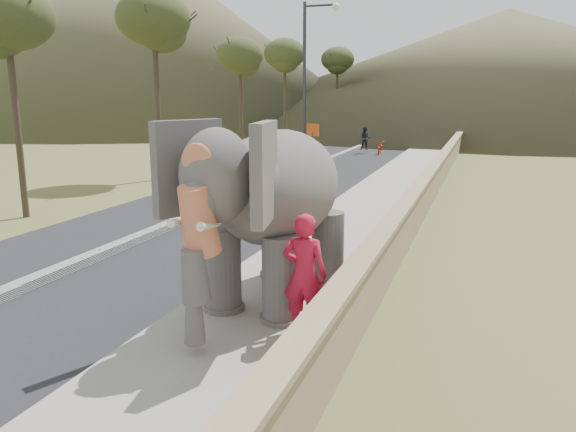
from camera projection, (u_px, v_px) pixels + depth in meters
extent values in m
plane|color=olive|center=(242.00, 340.00, 8.92)|extent=(160.00, 160.00, 0.00)
cube|color=black|center=(228.00, 204.00, 19.76)|extent=(7.00, 120.00, 0.03)
cube|color=black|center=(228.00, 202.00, 19.73)|extent=(0.35, 120.00, 0.22)
cube|color=#9E9687|center=(368.00, 212.00, 18.12)|extent=(3.00, 120.00, 0.15)
cube|color=tan|center=(421.00, 201.00, 17.48)|extent=(0.30, 120.00, 1.10)
cylinder|color=#2B2B30|center=(304.00, 90.00, 26.94)|extent=(0.16, 0.16, 8.00)
cylinder|color=#2B2B30|center=(321.00, 5.00, 25.86)|extent=(1.60, 0.10, 0.10)
sphere|color=#FFF2CC|center=(336.00, 7.00, 25.66)|extent=(0.36, 0.36, 0.36)
cylinder|color=#2D2D33|center=(313.00, 153.00, 27.28)|extent=(0.08, 0.08, 2.00)
cube|color=#D74814|center=(313.00, 130.00, 27.04)|extent=(0.60, 0.05, 0.60)
cone|color=brown|center=(141.00, 34.00, 69.57)|extent=(60.00, 60.00, 22.00)
cone|color=brown|center=(505.00, 67.00, 70.27)|extent=(80.00, 80.00, 14.00)
imported|color=#BA132F|center=(305.00, 274.00, 8.65)|extent=(0.70, 0.46, 1.93)
imported|color=#97250D|center=(380.00, 148.00, 35.83)|extent=(0.67, 1.68, 0.87)
imported|color=black|center=(365.00, 138.00, 36.03)|extent=(0.76, 0.61, 1.49)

